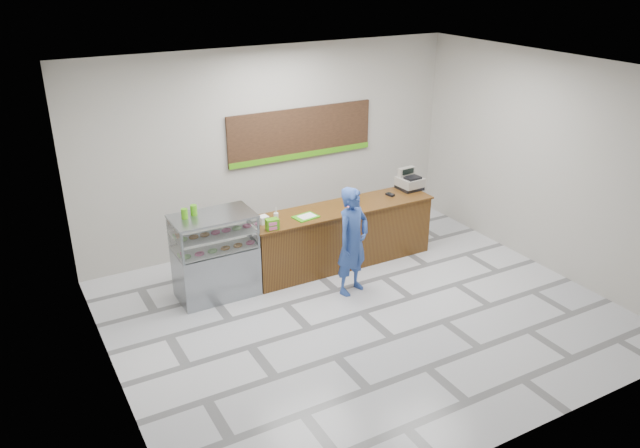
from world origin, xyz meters
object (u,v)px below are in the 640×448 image
display_case (215,255)px  cash_register (409,181)px  customer (353,241)px  serving_tray (306,217)px  sales_counter (341,235)px

display_case → cash_register: size_ratio=3.08×
cash_register → customer: customer is taller
serving_tray → customer: bearing=-73.9°
sales_counter → serving_tray: bearing=-171.4°
cash_register → customer: 2.15m
sales_counter → cash_register: (1.50, 0.17, 0.65)m
cash_register → serving_tray: size_ratio=1.04×
sales_counter → display_case: bearing=-180.0°
display_case → customer: bearing=-25.7°
serving_tray → display_case: bearing=166.4°
display_case → cash_register: cash_register is taller
display_case → sales_counter: bearing=0.0°
serving_tray → cash_register: bearing=-2.4°
sales_counter → serving_tray: (-0.72, -0.11, 0.52)m
display_case → cash_register: 3.76m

